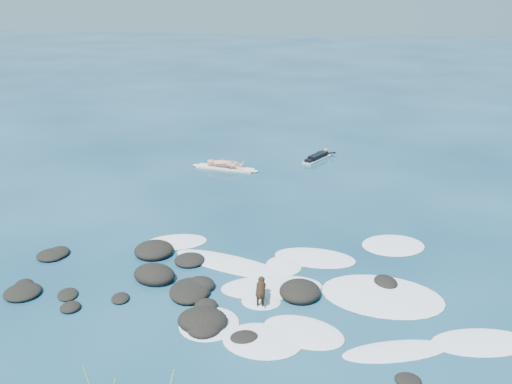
# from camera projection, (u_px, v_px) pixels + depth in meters

# --- Properties ---
(ground) EXTENTS (160.00, 160.00, 0.00)m
(ground) POSITION_uv_depth(u_px,v_px,m) (247.00, 264.00, 17.80)
(ground) COLOR #0A2642
(ground) RESTS_ON ground
(reef_rocks) EXTENTS (11.55, 6.37, 0.53)m
(reef_rocks) POSITION_uv_depth(u_px,v_px,m) (179.00, 285.00, 16.37)
(reef_rocks) COLOR black
(reef_rocks) RESTS_ON ground
(breaking_foam) EXTENTS (11.54, 7.87, 0.12)m
(breaking_foam) POSITION_uv_depth(u_px,v_px,m) (313.00, 290.00, 16.29)
(breaking_foam) COLOR white
(breaking_foam) RESTS_ON ground
(standing_surfer_rig) EXTENTS (3.28, 0.99, 1.87)m
(standing_surfer_rig) POSITION_uv_depth(u_px,v_px,m) (225.00, 154.00, 26.40)
(standing_surfer_rig) COLOR #FBEBC9
(standing_surfer_rig) RESTS_ON ground
(paddling_surfer_rig) EXTENTS (1.59, 2.23, 0.41)m
(paddling_surfer_rig) POSITION_uv_depth(u_px,v_px,m) (318.00, 157.00, 28.04)
(paddling_surfer_rig) COLOR silver
(paddling_surfer_rig) RESTS_ON ground
(dog) EXTENTS (0.31, 1.04, 0.66)m
(dog) POSITION_uv_depth(u_px,v_px,m) (261.00, 289.00, 15.50)
(dog) COLOR black
(dog) RESTS_ON ground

